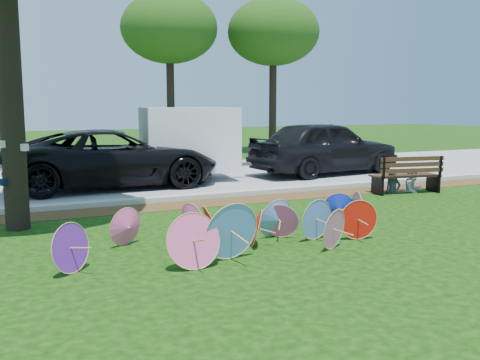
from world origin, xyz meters
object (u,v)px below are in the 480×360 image
object	(u,v)px
cargo_trailer	(190,139)
person_right	(414,168)
dark_pickup	(325,147)
black_van	(113,159)
park_bench	(405,174)
parasol_pile	(252,225)
person_left	(394,170)

from	to	relation	value
cargo_trailer	person_right	distance (m)	6.67
dark_pickup	black_van	bearing A→B (deg)	83.74
black_van	park_bench	xyz separation A→B (m)	(6.92, -4.16, -0.33)
parasol_pile	person_right	xyz separation A→B (m)	(6.47, 3.33, 0.27)
black_van	cargo_trailer	world-z (taller)	cargo_trailer
black_van	dark_pickup	xyz separation A→B (m)	(7.14, 0.03, 0.09)
dark_pickup	park_bench	distance (m)	4.22
cargo_trailer	person_right	bearing A→B (deg)	-37.37
parasol_pile	dark_pickup	xyz separation A→B (m)	(6.35, 7.47, 0.54)
person_left	black_van	bearing A→B (deg)	154.29
black_van	person_right	size ratio (longest dim) A/B	4.62
parasol_pile	dark_pickup	world-z (taller)	dark_pickup
parasol_pile	black_van	world-z (taller)	black_van
parasol_pile	person_right	bearing A→B (deg)	27.20
cargo_trailer	person_left	xyz separation A→B (m)	(4.11, -4.57, -0.65)
cargo_trailer	park_bench	bearing A→B (deg)	-39.85
parasol_pile	dark_pickup	bearing A→B (deg)	49.65
black_van	person_right	world-z (taller)	black_van
cargo_trailer	person_left	distance (m)	6.19
cargo_trailer	park_bench	world-z (taller)	cargo_trailer
dark_pickup	cargo_trailer	distance (m)	4.72
cargo_trailer	person_right	size ratio (longest dim) A/B	2.18
dark_pickup	person_left	distance (m)	4.20
cargo_trailer	person_left	bearing A→B (deg)	-41.87
park_bench	cargo_trailer	bearing A→B (deg)	143.31
dark_pickup	park_bench	size ratio (longest dim) A/B	2.83
dark_pickup	person_left	bearing A→B (deg)	165.55
parasol_pile	cargo_trailer	size ratio (longest dim) A/B	2.12
black_van	dark_pickup	size ratio (longest dim) A/B	1.11
parasol_pile	park_bench	bearing A→B (deg)	28.15
parasol_pile	person_left	distance (m)	6.67
park_bench	person_left	world-z (taller)	person_left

